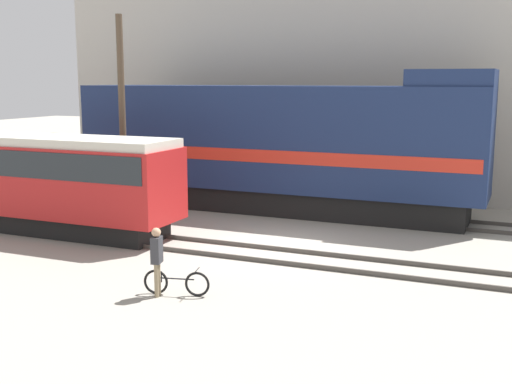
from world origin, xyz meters
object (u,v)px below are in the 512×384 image
Objects in this scene: freight_locomotive at (276,146)px; streetcar at (56,178)px; person at (157,255)px; utility_pole_left at (122,117)px; bicycle at (176,283)px.

freight_locomotive is 1.84× the size of streetcar.
streetcar is 5.19× the size of person.
freight_locomotive is at bearing 32.59° from utility_pole_left.
streetcar is at bearing 146.86° from person.
bicycle is 0.22× the size of utility_pole_left.
utility_pole_left reaches higher than bicycle.
freight_locomotive is at bearing 96.17° from person.
utility_pole_left is (-6.79, 7.60, 3.60)m from bicycle.
utility_pole_left is (0.55, 3.31, 1.96)m from streetcar.
person is at bearing -148.66° from bicycle.
utility_pole_left reaches higher than person.
streetcar reaches higher than bicycle.
bicycle is 10.81m from utility_pole_left.
freight_locomotive is at bearing 98.39° from bicycle.
streetcar is at bearing -99.51° from utility_pole_left.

